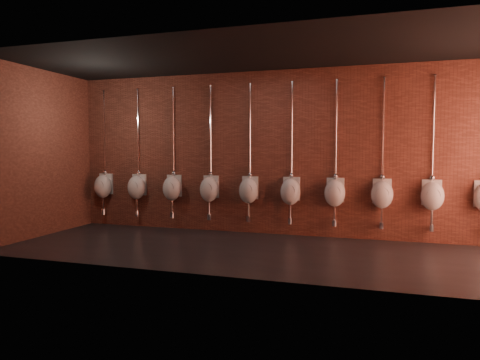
{
  "coord_description": "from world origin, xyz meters",
  "views": [
    {
      "loc": [
        1.81,
        -6.7,
        1.66
      ],
      "look_at": [
        -0.53,
        0.9,
        1.1
      ],
      "focal_mm": 32.0,
      "sensor_mm": 36.0,
      "label": 1
    }
  ],
  "objects_px": {
    "urinal_1": "(137,187)",
    "urinal_6": "(335,192)",
    "urinal_4": "(249,190)",
    "urinal_5": "(290,191)",
    "urinal_2": "(172,188)",
    "urinal_3": "(209,189)",
    "urinal_7": "(382,193)",
    "urinal_0": "(103,186)",
    "urinal_8": "(432,195)"
  },
  "relations": [
    {
      "from": "urinal_0",
      "to": "urinal_5",
      "type": "height_order",
      "value": "same"
    },
    {
      "from": "urinal_3",
      "to": "urinal_6",
      "type": "xyz_separation_m",
      "value": [
        2.5,
        0.0,
        0.0
      ]
    },
    {
      "from": "urinal_1",
      "to": "urinal_4",
      "type": "xyz_separation_m",
      "value": [
        2.5,
        0.0,
        0.0
      ]
    },
    {
      "from": "urinal_6",
      "to": "urinal_7",
      "type": "height_order",
      "value": "same"
    },
    {
      "from": "urinal_0",
      "to": "urinal_7",
      "type": "distance_m",
      "value": 5.83
    },
    {
      "from": "urinal_3",
      "to": "urinal_5",
      "type": "xyz_separation_m",
      "value": [
        1.66,
        0.0,
        0.0
      ]
    },
    {
      "from": "urinal_4",
      "to": "urinal_3",
      "type": "bearing_deg",
      "value": 180.0
    },
    {
      "from": "urinal_4",
      "to": "urinal_7",
      "type": "xyz_separation_m",
      "value": [
        2.5,
        0.0,
        0.0
      ]
    },
    {
      "from": "urinal_8",
      "to": "urinal_6",
      "type": "bearing_deg",
      "value": 180.0
    },
    {
      "from": "urinal_1",
      "to": "urinal_3",
      "type": "xyz_separation_m",
      "value": [
        1.66,
        0.0,
        0.0
      ]
    },
    {
      "from": "urinal_6",
      "to": "urinal_7",
      "type": "bearing_deg",
      "value": 0.0
    },
    {
      "from": "urinal_2",
      "to": "urinal_6",
      "type": "bearing_deg",
      "value": 0.0
    },
    {
      "from": "urinal_1",
      "to": "urinal_5",
      "type": "relative_size",
      "value": 1.0
    },
    {
      "from": "urinal_7",
      "to": "urinal_4",
      "type": "bearing_deg",
      "value": 180.0
    },
    {
      "from": "urinal_0",
      "to": "urinal_3",
      "type": "distance_m",
      "value": 2.5
    },
    {
      "from": "urinal_0",
      "to": "urinal_8",
      "type": "distance_m",
      "value": 6.66
    },
    {
      "from": "urinal_2",
      "to": "urinal_3",
      "type": "relative_size",
      "value": 1.0
    },
    {
      "from": "urinal_2",
      "to": "urinal_4",
      "type": "bearing_deg",
      "value": 0.0
    },
    {
      "from": "urinal_3",
      "to": "urinal_7",
      "type": "height_order",
      "value": "same"
    },
    {
      "from": "urinal_2",
      "to": "urinal_4",
      "type": "distance_m",
      "value": 1.66
    },
    {
      "from": "urinal_2",
      "to": "urinal_3",
      "type": "height_order",
      "value": "same"
    },
    {
      "from": "urinal_0",
      "to": "urinal_1",
      "type": "distance_m",
      "value": 0.83
    },
    {
      "from": "urinal_1",
      "to": "urinal_6",
      "type": "relative_size",
      "value": 1.0
    },
    {
      "from": "urinal_8",
      "to": "urinal_3",
      "type": "bearing_deg",
      "value": 180.0
    },
    {
      "from": "urinal_1",
      "to": "urinal_5",
      "type": "xyz_separation_m",
      "value": [
        3.33,
        0.0,
        0.0
      ]
    },
    {
      "from": "urinal_0",
      "to": "urinal_3",
      "type": "height_order",
      "value": "same"
    },
    {
      "from": "urinal_1",
      "to": "urinal_5",
      "type": "bearing_deg",
      "value": 0.0
    },
    {
      "from": "urinal_1",
      "to": "urinal_6",
      "type": "distance_m",
      "value": 4.16
    },
    {
      "from": "urinal_0",
      "to": "urinal_4",
      "type": "distance_m",
      "value": 3.33
    },
    {
      "from": "urinal_2",
      "to": "urinal_6",
      "type": "height_order",
      "value": "same"
    },
    {
      "from": "urinal_0",
      "to": "urinal_4",
      "type": "relative_size",
      "value": 1.0
    },
    {
      "from": "urinal_4",
      "to": "urinal_5",
      "type": "relative_size",
      "value": 1.0
    },
    {
      "from": "urinal_0",
      "to": "urinal_2",
      "type": "distance_m",
      "value": 1.66
    },
    {
      "from": "urinal_5",
      "to": "urinal_6",
      "type": "height_order",
      "value": "same"
    },
    {
      "from": "urinal_3",
      "to": "urinal_7",
      "type": "xyz_separation_m",
      "value": [
        3.33,
        0.0,
        0.0
      ]
    },
    {
      "from": "urinal_3",
      "to": "urinal_5",
      "type": "distance_m",
      "value": 1.66
    },
    {
      "from": "urinal_3",
      "to": "urinal_7",
      "type": "distance_m",
      "value": 3.33
    },
    {
      "from": "urinal_4",
      "to": "urinal_0",
      "type": "bearing_deg",
      "value": 180.0
    },
    {
      "from": "urinal_6",
      "to": "urinal_2",
      "type": "bearing_deg",
      "value": 180.0
    },
    {
      "from": "urinal_2",
      "to": "urinal_8",
      "type": "bearing_deg",
      "value": 0.0
    },
    {
      "from": "urinal_1",
      "to": "urinal_8",
      "type": "bearing_deg",
      "value": 0.0
    },
    {
      "from": "urinal_0",
      "to": "urinal_8",
      "type": "relative_size",
      "value": 1.0
    },
    {
      "from": "urinal_2",
      "to": "urinal_6",
      "type": "relative_size",
      "value": 1.0
    },
    {
      "from": "urinal_3",
      "to": "urinal_6",
      "type": "distance_m",
      "value": 2.5
    },
    {
      "from": "urinal_0",
      "to": "urinal_8",
      "type": "bearing_deg",
      "value": 0.0
    },
    {
      "from": "urinal_2",
      "to": "urinal_6",
      "type": "xyz_separation_m",
      "value": [
        3.33,
        0.0,
        0.0
      ]
    },
    {
      "from": "urinal_2",
      "to": "urinal_5",
      "type": "distance_m",
      "value": 2.5
    },
    {
      "from": "urinal_4",
      "to": "urinal_5",
      "type": "distance_m",
      "value": 0.83
    },
    {
      "from": "urinal_7",
      "to": "urinal_2",
      "type": "bearing_deg",
      "value": 180.0
    },
    {
      "from": "urinal_4",
      "to": "urinal_6",
      "type": "xyz_separation_m",
      "value": [
        1.66,
        0.0,
        0.0
      ]
    }
  ]
}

